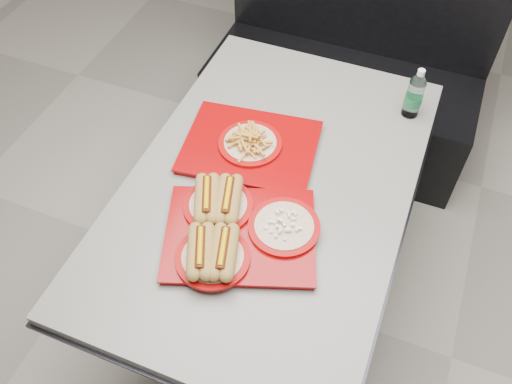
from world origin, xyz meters
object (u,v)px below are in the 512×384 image
at_px(diner_table, 269,212).
at_px(tray_near, 234,230).
at_px(booth_bench, 346,71).
at_px(tray_far, 250,145).
at_px(water_bottle, 414,96).

xyz_separation_m(diner_table, tray_near, (-0.03, -0.24, 0.20)).
xyz_separation_m(diner_table, booth_bench, (0.00, 1.09, -0.18)).
xyz_separation_m(tray_far, water_bottle, (0.48, 0.39, 0.06)).
distance_m(diner_table, tray_near, 0.32).
bearing_deg(diner_table, booth_bench, 90.00).
bearing_deg(water_bottle, booth_bench, 121.09).
height_order(tray_near, water_bottle, water_bottle).
height_order(booth_bench, tray_near, booth_bench).
bearing_deg(water_bottle, tray_near, -117.47).
relative_size(diner_table, tray_far, 2.89).
bearing_deg(diner_table, water_bottle, 54.11).
bearing_deg(tray_near, tray_far, 104.28).
bearing_deg(water_bottle, tray_far, -140.94).
height_order(booth_bench, tray_far, booth_bench).
bearing_deg(tray_near, diner_table, 84.11).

